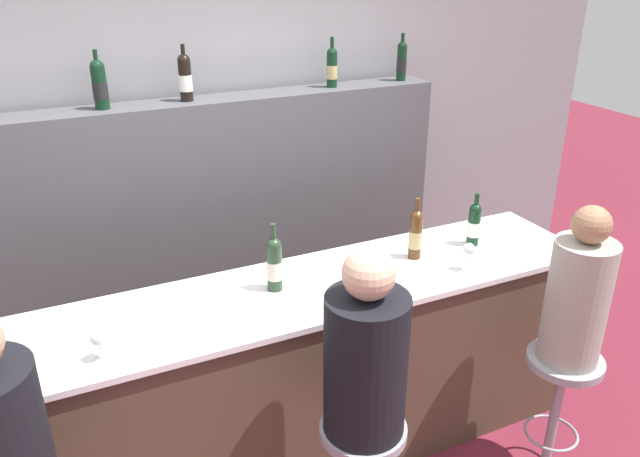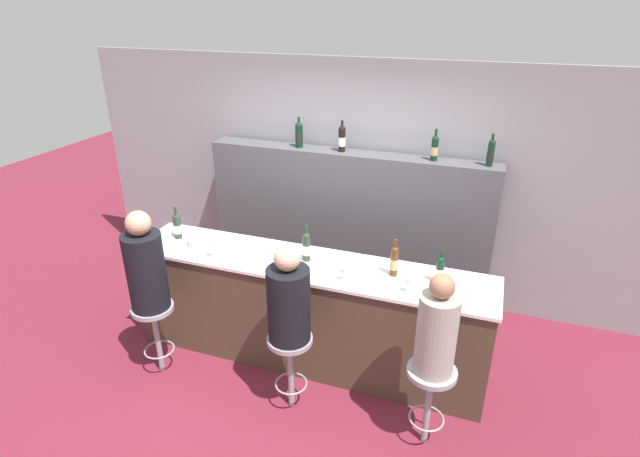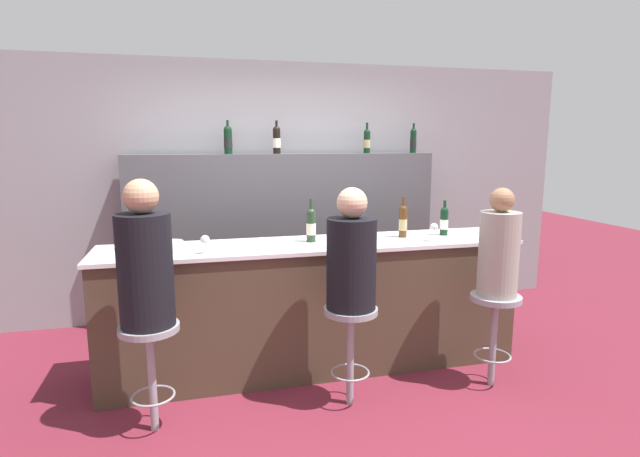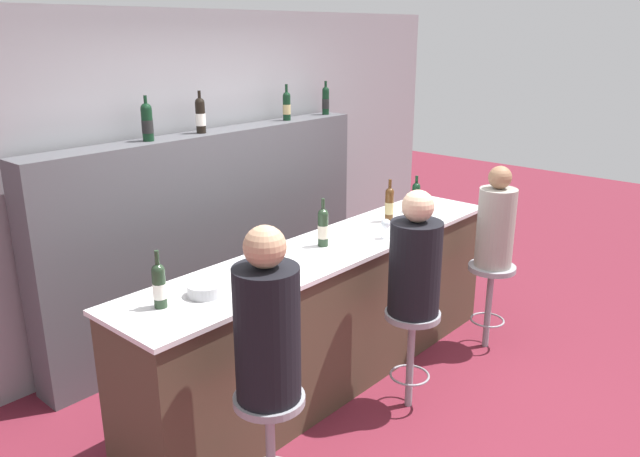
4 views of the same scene
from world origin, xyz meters
TOP-DOWN VIEW (x-y plane):
  - ground_plane at (0.00, 0.00)m, footprint 16.00×16.00m
  - wall_back at (0.00, 1.77)m, footprint 6.40×0.05m
  - bar_counter at (0.00, 0.30)m, footprint 3.27×0.65m
  - back_bar_cabinet at (0.00, 1.54)m, footprint 3.07×0.28m
  - wine_bottle_counter_0 at (-1.34, 0.35)m, footprint 0.07×0.07m
  - wine_bottle_counter_1 at (-0.01, 0.35)m, footprint 0.07×0.07m
  - wine_bottle_counter_2 at (0.76, 0.35)m, footprint 0.07×0.07m
  - wine_bottle_counter_3 at (1.13, 0.35)m, footprint 0.07×0.07m
  - wine_bottle_backbar_0 at (-0.55, 1.54)m, footprint 0.08×0.08m
  - wine_bottle_backbar_1 at (-0.08, 1.54)m, footprint 0.08×0.08m
  - wine_bottle_backbar_2 at (0.86, 1.54)m, footprint 0.07×0.07m
  - wine_bottle_backbar_3 at (1.38, 1.54)m, footprint 0.07×0.07m
  - wine_glass_0 at (-0.83, 0.12)m, footprint 0.07×0.07m
  - wine_glass_1 at (0.40, 0.12)m, footprint 0.07×0.07m
  - wine_glass_2 at (0.93, 0.12)m, footprint 0.07×0.07m
  - metal_bowl at (-1.08, 0.29)m, footprint 0.20×0.20m
  - bar_stool_left at (-1.20, -0.32)m, footprint 0.36×0.36m
  - guest_seated_left at (-1.20, -0.32)m, footprint 0.33×0.33m
  - bar_stool_middle at (0.10, -0.32)m, footprint 0.36×0.36m
  - guest_seated_middle at (0.10, -0.32)m, footprint 0.33×0.33m
  - bar_stool_right at (1.21, -0.32)m, footprint 0.36×0.36m
  - guest_seated_right at (1.21, -0.32)m, footprint 0.28×0.28m

SIDE VIEW (x-z plane):
  - ground_plane at x=0.00m, z-range 0.00..0.00m
  - bar_counter at x=0.00m, z-range 0.00..1.03m
  - bar_stool_left at x=-1.20m, z-range 0.19..0.89m
  - bar_stool_middle at x=0.10m, z-range 0.19..0.89m
  - bar_stool_right at x=1.21m, z-range 0.19..0.89m
  - back_bar_cabinet at x=0.00m, z-range 0.00..1.68m
  - guest_seated_right at x=1.21m, z-range 0.65..1.43m
  - guest_seated_middle at x=0.10m, z-range 0.64..1.45m
  - metal_bowl at x=-1.08m, z-range 1.03..1.09m
  - guest_seated_left at x=-1.20m, z-range 0.64..1.54m
  - wine_glass_0 at x=-0.83m, z-range 1.05..1.19m
  - wine_glass_1 at x=0.40m, z-range 1.06..1.20m
  - wine_glass_2 at x=0.93m, z-range 1.06..1.20m
  - wine_bottle_counter_3 at x=1.13m, z-range 1.00..1.29m
  - wine_bottle_counter_0 at x=-1.34m, z-range 0.99..1.31m
  - wine_bottle_counter_1 at x=-0.01m, z-range 0.99..1.33m
  - wine_bottle_counter_2 at x=0.76m, z-range 1.00..1.33m
  - wall_back at x=0.00m, z-range 0.00..2.60m
  - wine_bottle_backbar_2 at x=0.86m, z-range 1.66..1.97m
  - wine_bottle_backbar_3 at x=1.38m, z-range 1.66..1.97m
  - wine_bottle_backbar_0 at x=-0.55m, z-range 1.66..1.98m
  - wine_bottle_backbar_1 at x=-0.08m, z-range 1.66..1.98m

